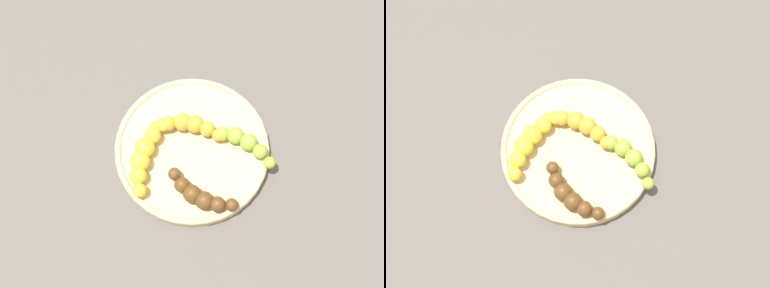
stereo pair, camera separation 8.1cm
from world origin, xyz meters
The scene contains 6 objects.
ground_plane centered at (0.00, 0.00, 0.00)m, with size 2.40×2.40×0.00m, color #56514C.
fruit_bowl centered at (0.00, 0.00, 0.01)m, with size 0.25×0.25×0.02m.
banana_overripe centered at (0.02, 0.08, 0.03)m, with size 0.08×0.10×0.03m.
banana_green centered at (-0.07, 0.02, 0.03)m, with size 0.09×0.11×0.03m.
banana_spotted centered at (-0.01, -0.03, 0.03)m, with size 0.11×0.07×0.03m.
banana_yellow centered at (0.08, -0.01, 0.04)m, with size 0.09×0.11×0.03m.
Camera 1 is at (0.10, 0.26, 0.80)m, focal length 47.67 mm.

